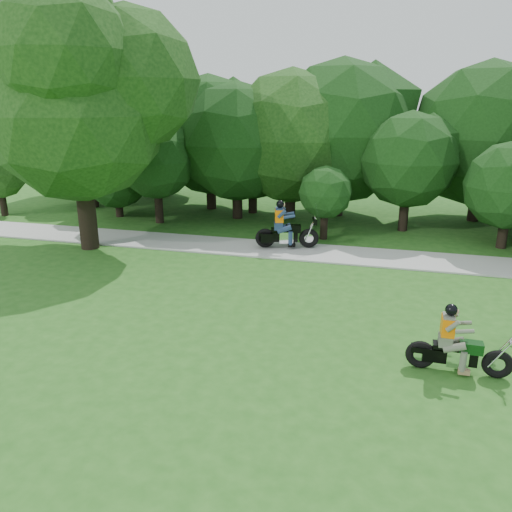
# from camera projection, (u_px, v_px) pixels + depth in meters

# --- Properties ---
(ground) EXTENTS (100.00, 100.00, 0.00)m
(ground) POSITION_uv_depth(u_px,v_px,m) (350.00, 366.00, 10.88)
(ground) COLOR #235819
(ground) RESTS_ON ground
(walkway) EXTENTS (60.00, 2.20, 0.06)m
(walkway) POSITION_uv_depth(u_px,v_px,m) (367.00, 257.00, 18.23)
(walkway) COLOR #ACACA6
(walkway) RESTS_ON ground
(tree_line) EXTENTS (39.93, 11.59, 7.40)m
(tree_line) POSITION_uv_depth(u_px,v_px,m) (414.00, 143.00, 22.57)
(tree_line) COLOR black
(tree_line) RESTS_ON ground
(big_tree_west) EXTENTS (8.64, 6.56, 9.96)m
(big_tree_west) POSITION_uv_depth(u_px,v_px,m) (79.00, 92.00, 17.99)
(big_tree_west) COLOR black
(big_tree_west) RESTS_ON ground
(chopper_motorcycle) EXTENTS (2.16, 0.58, 1.55)m
(chopper_motorcycle) POSITION_uv_depth(u_px,v_px,m) (454.00, 348.00, 10.49)
(chopper_motorcycle) COLOR black
(chopper_motorcycle) RESTS_ON ground
(touring_motorcycle) EXTENTS (2.41, 1.14, 1.86)m
(touring_motorcycle) POSITION_uv_depth(u_px,v_px,m) (283.00, 231.00, 19.02)
(touring_motorcycle) COLOR black
(touring_motorcycle) RESTS_ON walkway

